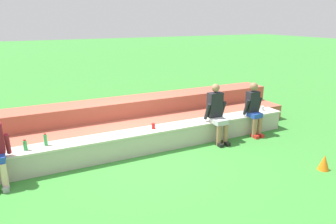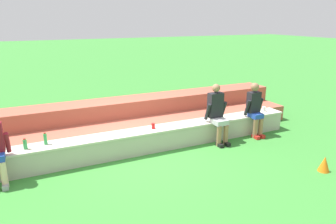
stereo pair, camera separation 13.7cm
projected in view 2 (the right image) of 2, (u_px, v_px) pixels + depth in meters
ground_plane at (144, 155)px, 6.79m from camera, size 80.00×80.00×0.00m
stone_seating_wall at (140, 141)px, 6.91m from camera, size 7.83×0.49×0.50m
brick_bleachers at (123, 120)px, 8.02m from camera, size 9.19×1.58×0.83m
person_left_of_center at (217, 113)px, 7.33m from camera, size 0.53×0.60×1.41m
person_center at (255, 108)px, 7.76m from camera, size 0.48×0.49×1.35m
water_bottle_center_gap at (25, 144)px, 5.87m from camera, size 0.07×0.07×0.21m
water_bottle_mid_right at (45, 139)px, 6.08m from camera, size 0.07×0.07×0.24m
plastic_cup_left_end at (264, 109)px, 8.29m from camera, size 0.09×0.09×0.12m
plastic_cup_middle at (153, 126)px, 6.96m from camera, size 0.08×0.08×0.12m
sports_cone at (324, 164)px, 6.05m from camera, size 0.22×0.22×0.31m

